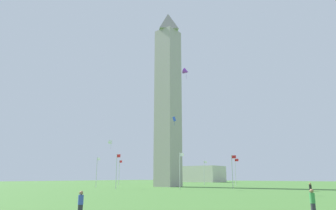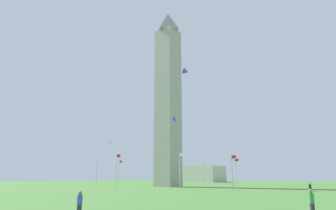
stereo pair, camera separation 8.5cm
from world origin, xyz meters
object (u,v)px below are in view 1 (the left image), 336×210
object	(u,v)px
flagpole_nw	(180,169)
kite_purple_delta	(186,71)
flagpole_e	(204,172)
flagpole_se	(161,172)
flagpole_ne	(236,171)
kite_white_delta	(111,143)
person_green_shirt	(313,203)
kite_blue_box	(174,119)
person_blue_shirt	(81,205)
person_black_shirt	(311,189)
flagpole_n	(232,170)
flagpole_sw	(97,170)
obelisk_monument	(168,94)
distant_building	(203,174)
flagpole_s	(119,171)
flagpole_w	(117,169)

from	to	relation	value
flagpole_nw	kite_purple_delta	distance (m)	22.99
flagpole_e	flagpole_se	size ratio (longest dim) A/B	1.00
flagpole_ne	kite_white_delta	xyz separation A→B (m)	(-16.59, -28.78, 5.97)
person_green_shirt	kite_blue_box	bearing A→B (deg)	-21.55
flagpole_ne	person_green_shirt	bearing A→B (deg)	-60.48
flagpole_ne	kite_purple_delta	distance (m)	29.99
flagpole_e	kite_white_delta	xyz separation A→B (m)	(-3.96, -34.01, 5.97)
flagpole_e	person_green_shirt	size ratio (longest dim) A/B	4.29
person_blue_shirt	person_black_shirt	xyz separation A→B (m)	(5.52, 32.18, 0.04)
flagpole_n	kite_white_delta	world-z (taller)	kite_white_delta
flagpole_sw	kite_purple_delta	world-z (taller)	kite_purple_delta
obelisk_monument	flagpole_e	bearing A→B (deg)	89.79
kite_purple_delta	flagpole_n	bearing A→B (deg)	46.31
flagpole_nw	person_green_shirt	size ratio (longest dim) A/B	4.29
flagpole_n	person_blue_shirt	xyz separation A→B (m)	(14.70, -51.29, -3.18)
kite_blue_box	kite_purple_delta	bearing A→B (deg)	89.25
kite_purple_delta	distant_building	world-z (taller)	kite_purple_delta
flagpole_ne	person_green_shirt	size ratio (longest dim) A/B	4.29
flagpole_n	kite_white_delta	bearing A→B (deg)	-143.49
flagpole_sw	flagpole_nw	distance (m)	25.26
flagpole_ne	flagpole_e	bearing A→B (deg)	157.50
obelisk_monument	flagpole_s	bearing A→B (deg)	180.00
obelisk_monument	flagpole_nw	bearing A→B (deg)	-44.85
flagpole_n	kite_purple_delta	xyz separation A→B (m)	(-7.01, -7.34, 22.30)
person_black_shirt	kite_blue_box	size ratio (longest dim) A/B	0.86
flagpole_ne	flagpole_w	world-z (taller)	same
flagpole_ne	flagpole_n	bearing A→B (deg)	-67.50
flagpole_e	kite_blue_box	size ratio (longest dim) A/B	3.69
flagpole_s	flagpole_nw	bearing A→B (deg)	-22.50
flagpole_w	person_blue_shirt	world-z (taller)	flagpole_w
person_blue_shirt	flagpole_nw	bearing A→B (deg)	-18.16
flagpole_e	person_black_shirt	size ratio (longest dim) A/B	4.31
flagpole_e	kite_purple_delta	distance (m)	35.35
flagpole_sw	person_green_shirt	xyz separation A→B (m)	(56.08, -29.18, -3.14)
flagpole_w	flagpole_nw	bearing A→B (deg)	22.50
flagpole_s	flagpole_e	bearing A→B (deg)	45.00
distant_building	flagpole_e	bearing A→B (deg)	-58.29
obelisk_monument	flagpole_sw	world-z (taller)	obelisk_monument
flagpole_se	flagpole_s	world-z (taller)	same
flagpole_ne	person_blue_shirt	bearing A→B (deg)	-72.68
obelisk_monument	flagpole_se	distance (m)	26.89
flagpole_sw	flagpole_s	bearing A→B (deg)	112.50
person_black_shirt	flagpole_n	bearing A→B (deg)	-33.88
flagpole_e	kite_purple_delta	world-z (taller)	kite_purple_delta
flagpole_w	flagpole_nw	distance (m)	13.67
flagpole_n	person_black_shirt	size ratio (longest dim) A/B	4.31
person_black_shirt	flagpole_se	bearing A→B (deg)	-22.54
flagpole_n	flagpole_w	xyz separation A→B (m)	(-17.86, -17.86, 0.00)
kite_blue_box	obelisk_monument	bearing A→B (deg)	132.19
person_blue_shirt	kite_purple_delta	distance (m)	55.25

